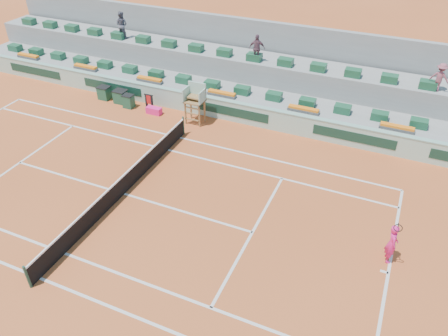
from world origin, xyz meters
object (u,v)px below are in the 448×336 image
(drink_cooler_a, at_px, (128,101))
(umpire_chair, at_px, (195,98))
(tennis_player, at_px, (392,243))
(player_bag, at_px, (154,111))

(drink_cooler_a, bearing_deg, umpire_chair, 0.59)
(umpire_chair, bearing_deg, tennis_player, -30.07)
(tennis_player, bearing_deg, umpire_chair, 149.93)
(player_bag, relative_size, umpire_chair, 0.39)
(umpire_chair, distance_m, drink_cooler_a, 4.82)
(umpire_chair, relative_size, drink_cooler_a, 2.86)
(player_bag, bearing_deg, umpire_chair, 2.93)
(player_bag, height_order, drink_cooler_a, drink_cooler_a)
(player_bag, xyz_separation_m, umpire_chair, (2.81, 0.14, 1.33))
(umpire_chair, xyz_separation_m, tennis_player, (11.75, -6.80, -0.66))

